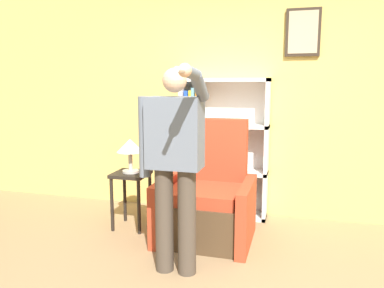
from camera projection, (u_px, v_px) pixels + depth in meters
wall_back at (246, 96)px, 4.36m from camera, size 8.00×0.11×2.80m
bookcase at (215, 150)px, 4.39m from camera, size 1.01×0.28×1.61m
armchair at (207, 202)px, 3.77m from camera, size 0.91×0.81×1.19m
person_standing at (174, 159)px, 2.96m from camera, size 0.58×0.78×1.68m
side_table at (131, 185)px, 4.01m from camera, size 0.36×0.36×0.61m
table_lamp at (130, 147)px, 3.94m from camera, size 0.29×0.29×0.36m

